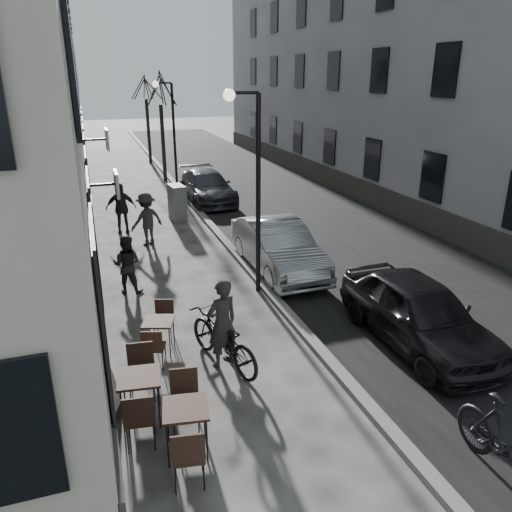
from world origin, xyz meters
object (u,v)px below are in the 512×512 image
sign_board (108,390)px  bistro_set_c (159,333)px  tree_far (145,86)px  streetlamp_near (252,172)px  bicycle (223,339)px  streetlamp_far (170,125)px  pedestrian_near (127,264)px  car_far (207,187)px  bistro_set_b (141,393)px  bistro_set_a (186,425)px  tree_near (160,89)px  pedestrian_far (121,208)px  utility_cabinet (177,203)px  car_near (418,312)px  moped (508,444)px  pedestrian_mid (147,219)px  car_mid (278,247)px

sign_board → bistro_set_c: bearing=78.3°
tree_far → sign_board: bearing=-98.9°
streetlamp_near → bicycle: streetlamp_near is taller
streetlamp_near → bicycle: size_ratio=2.40×
tree_far → bistro_set_c: size_ratio=3.76×
streetlamp_far → pedestrian_near: bearing=-105.6°
bicycle → car_far: size_ratio=0.46×
bistro_set_c → car_far: 12.87m
streetlamp_near → tree_far: 21.05m
sign_board → pedestrian_near: size_ratio=0.71×
bistro_set_c → bistro_set_b: bearing=-88.0°
bistro_set_a → sign_board: (-1.07, 1.35, -0.05)m
tree_near → pedestrian_far: size_ratio=3.16×
pedestrian_near → streetlamp_near: bearing=-175.9°
utility_cabinet → car_near: (3.10, -11.01, 0.04)m
car_far → utility_cabinet: bearing=-125.6°
streetlamp_near → sign_board: bearing=-134.0°
streetlamp_far → pedestrian_far: bearing=-116.6°
bistro_set_a → car_near: 5.51m
bistro_set_a → bicycle: (1.15, 2.19, 0.06)m
bistro_set_c → utility_cabinet: utility_cabinet is taller
pedestrian_far → moped: pedestrian_far is taller
bistro_set_c → pedestrian_mid: pedestrian_mid is taller
car_mid → moped: size_ratio=2.27×
tree_far → bicycle: bearing=-94.0°
pedestrian_mid → pedestrian_far: size_ratio=0.98×
pedestrian_far → tree_far: bearing=80.9°
pedestrian_far → car_mid: size_ratio=0.41×
tree_far → utility_cabinet: bearing=-92.9°
bistro_set_a → pedestrian_near: size_ratio=1.09×
sign_board → streetlamp_far: bearing=98.0°
bistro_set_b → pedestrian_mid: bearing=89.5°
pedestrian_far → sign_board: bearing=-93.7°
bistro_set_b → moped: moped is taller
pedestrian_mid → streetlamp_far: bearing=-130.4°
bistro_set_b → pedestrian_mid: pedestrian_mid is taller
utility_cabinet → pedestrian_near: 6.82m
pedestrian_near → pedestrian_far: (0.27, 5.40, 0.12)m
bistro_set_b → sign_board: size_ratio=1.54×
bicycle → car_near: (4.10, -0.51, 0.17)m
tree_far → bicycle: tree_far is taller
bicycle → moped: moped is taller
sign_board → pedestrian_far: pedestrian_far is taller
tree_far → car_far: bearing=-84.3°
pedestrian_far → car_far: size_ratio=0.39×
streetlamp_far → pedestrian_mid: size_ratio=2.88×
pedestrian_mid → pedestrian_far: pedestrian_far is taller
streetlamp_near → tree_near: 15.08m
streetlamp_near → bistro_set_a: bearing=-117.5°
car_far → pedestrian_mid: bearing=-122.9°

